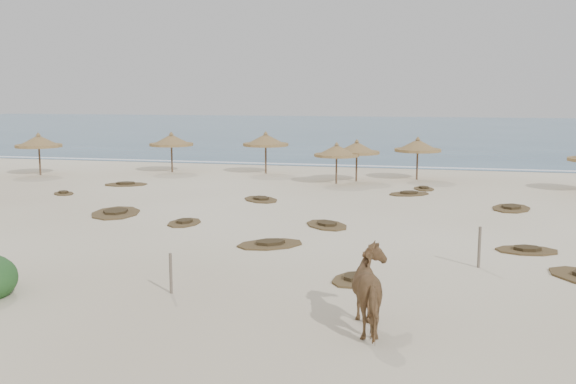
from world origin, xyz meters
name	(u,v)px	position (x,y,z in m)	size (l,w,h in m)	color
ground	(206,250)	(0.00, 0.00, 0.00)	(160.00, 160.00, 0.00)	#F0E7C5
ocean	(387,129)	(0.00, 75.00, 0.00)	(200.00, 100.00, 0.01)	#25516F
foam_line	(332,165)	(0.00, 26.00, 0.00)	(70.00, 0.60, 0.01)	white
palapa_0	(39,142)	(-17.25, 16.34, 2.11)	(3.26, 3.26, 2.72)	brown
palapa_1	(171,141)	(-9.65, 19.60, 2.08)	(3.28, 3.28, 2.68)	brown
palapa_2	(266,141)	(-3.44, 20.32, 2.13)	(3.01, 3.01, 2.75)	brown
palapa_3	(357,149)	(2.75, 17.90, 1.94)	(3.18, 3.18, 2.51)	brown
palapa_4	(337,151)	(1.75, 16.66, 1.87)	(3.37, 3.37, 2.41)	brown
palapa_5	(418,146)	(6.21, 19.48, 2.03)	(3.07, 3.07, 2.61)	brown
horse	(375,290)	(6.15, -5.99, 0.90)	(0.97, 2.12, 1.79)	#966A44
fence_post_near	(171,273)	(0.76, -4.58, 0.53)	(0.08, 0.08, 1.07)	#6F6153
fence_post_far	(479,247)	(8.69, -0.16, 0.62)	(0.09, 0.09, 1.24)	#6F6153
scrub_1	(116,213)	(-6.09, 5.27, 0.05)	(2.89, 3.61, 0.16)	brown
scrub_2	(184,222)	(-2.38, 3.96, 0.05)	(1.28, 1.93, 0.16)	brown
scrub_3	(327,225)	(3.24, 4.79, 0.05)	(2.45, 2.64, 0.16)	brown
scrub_4	(527,250)	(10.35, 2.25, 0.05)	(2.17, 1.54, 0.16)	brown
scrub_5	(511,208)	(10.69, 10.37, 0.05)	(2.20, 2.82, 0.16)	brown
scrub_6	(126,184)	(-9.81, 13.42, 0.05)	(2.78, 2.21, 0.16)	brown
scrub_7	(409,193)	(6.02, 13.58, 0.05)	(2.64, 2.43, 0.16)	brown
scrub_8	(64,193)	(-11.36, 9.63, 0.05)	(1.71, 1.72, 0.16)	brown
scrub_9	(270,244)	(1.90, 1.17, 0.05)	(2.81, 2.62, 0.16)	brown
scrub_10	(424,188)	(6.71, 15.55, 0.05)	(1.45, 1.85, 0.16)	brown
scrub_12	(354,279)	(5.24, -2.35, 0.05)	(1.54, 1.96, 0.16)	brown
scrub_13	(261,199)	(-0.92, 10.11, 0.05)	(2.56, 2.68, 0.16)	brown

